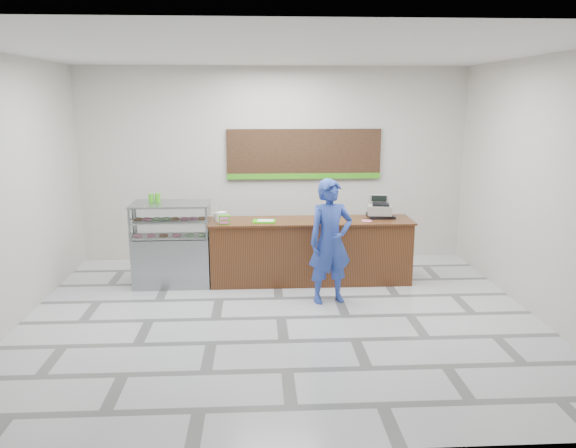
{
  "coord_description": "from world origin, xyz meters",
  "views": [
    {
      "loc": [
        -0.31,
        -7.2,
        2.93
      ],
      "look_at": [
        0.14,
        0.9,
        1.11
      ],
      "focal_mm": 35.0,
      "sensor_mm": 36.0,
      "label": 1
    }
  ],
  "objects": [
    {
      "name": "promo_box",
      "position": [
        -0.82,
        1.31,
        1.1
      ],
      "size": [
        0.17,
        0.11,
        0.14
      ],
      "primitive_type": "cube",
      "rotation": [
        0.0,
        0.0,
        -0.03
      ],
      "color": "#3FA41A",
      "rests_on": "sales_counter"
    },
    {
      "name": "customer",
      "position": [
        0.74,
        0.61,
        0.91
      ],
      "size": [
        0.75,
        0.59,
        1.82
      ],
      "primitive_type": "imported",
      "rotation": [
        0.0,
        0.0,
        0.25
      ],
      "color": "#2943A3",
      "rests_on": "floor"
    },
    {
      "name": "green_cup_right",
      "position": [
        -1.88,
        1.66,
        1.4
      ],
      "size": [
        0.09,
        0.09,
        0.14
      ],
      "primitive_type": "cylinder",
      "color": "#3FA41A",
      "rests_on": "display_case"
    },
    {
      "name": "card_terminal",
      "position": [
        1.88,
        1.59,
        1.05
      ],
      "size": [
        0.09,
        0.15,
        0.04
      ],
      "primitive_type": "cube",
      "rotation": [
        0.0,
        0.0,
        0.14
      ],
      "color": "black",
      "rests_on": "sales_counter"
    },
    {
      "name": "display_case",
      "position": [
        -1.67,
        1.55,
        0.68
      ],
      "size": [
        1.22,
        0.72,
        1.33
      ],
      "color": "gray",
      "rests_on": "floor"
    },
    {
      "name": "sales_counter",
      "position": [
        0.55,
        1.55,
        0.52
      ],
      "size": [
        3.26,
        0.76,
        1.03
      ],
      "color": "#5C321A",
      "rests_on": "floor"
    },
    {
      "name": "back_wall",
      "position": [
        0.0,
        3.0,
        1.75
      ],
      "size": [
        7.0,
        0.0,
        7.0
      ],
      "primitive_type": "plane",
      "rotation": [
        1.57,
        0.0,
        0.0
      ],
      "color": "beige",
      "rests_on": "floor"
    },
    {
      "name": "ceiling",
      "position": [
        0.0,
        0.0,
        3.5
      ],
      "size": [
        7.0,
        7.0,
        0.0
      ],
      "primitive_type": "plane",
      "rotation": [
        3.14,
        0.0,
        0.0
      ],
      "color": "silver",
      "rests_on": "back_wall"
    },
    {
      "name": "donut_decal",
      "position": [
        1.43,
        1.43,
        1.03
      ],
      "size": [
        0.17,
        0.17,
        0.0
      ],
      "primitive_type": "cylinder",
      "color": "pink",
      "rests_on": "sales_counter"
    },
    {
      "name": "green_cup_left",
      "position": [
        -1.99,
        1.65,
        1.39
      ],
      "size": [
        0.08,
        0.08,
        0.13
      ],
      "primitive_type": "cylinder",
      "color": "#3FA41A",
      "rests_on": "display_case"
    },
    {
      "name": "menu_board",
      "position": [
        0.55,
        2.96,
        1.93
      ],
      "size": [
        2.8,
        0.06,
        0.9
      ],
      "color": "black",
      "rests_on": "back_wall"
    },
    {
      "name": "floor",
      "position": [
        0.0,
        0.0,
        0.0
      ],
      "size": [
        7.0,
        7.0,
        0.0
      ],
      "primitive_type": "plane",
      "color": "silver",
      "rests_on": "ground"
    },
    {
      "name": "straw_cup",
      "position": [
        -0.95,
        1.56,
        1.1
      ],
      "size": [
        0.09,
        0.09,
        0.13
      ],
      "primitive_type": "cylinder",
      "color": "silver",
      "rests_on": "sales_counter"
    },
    {
      "name": "napkin_box",
      "position": [
        -0.88,
        1.69,
        1.09
      ],
      "size": [
        0.18,
        0.18,
        0.12
      ],
      "primitive_type": "cube",
      "rotation": [
        0.0,
        0.0,
        -0.34
      ],
      "color": "white",
      "rests_on": "sales_counter"
    },
    {
      "name": "cash_register",
      "position": [
        1.69,
        1.7,
        1.16
      ],
      "size": [
        0.43,
        0.45,
        0.36
      ],
      "rotation": [
        0.0,
        0.0,
        -0.15
      ],
      "color": "black",
      "rests_on": "sales_counter"
    },
    {
      "name": "serving_tray",
      "position": [
        -0.2,
        1.46,
        1.04
      ],
      "size": [
        0.37,
        0.28,
        0.02
      ],
      "rotation": [
        0.0,
        0.0,
        -0.09
      ],
      "color": "#2FDD02",
      "rests_on": "sales_counter"
    }
  ]
}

